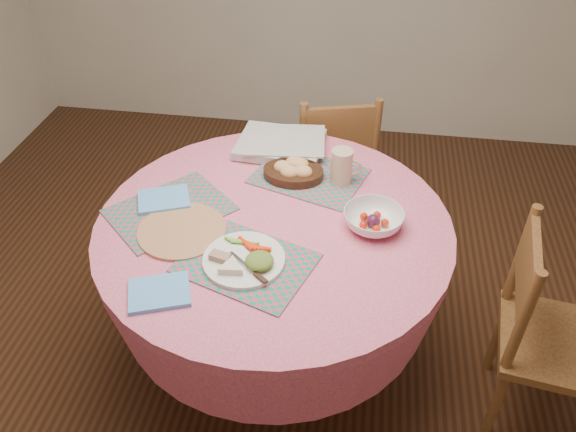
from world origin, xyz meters
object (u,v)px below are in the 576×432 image
dining_table (275,262)px  fruit_bowl (373,220)px  bread_bowl (294,170)px  chair_back (332,166)px  dinner_plate (246,259)px  latte_mug (342,166)px  wicker_trivet (182,231)px  chair_right (544,332)px

dining_table → fruit_bowl: (0.34, 0.02, 0.23)m
dining_table → bread_bowl: bearing=83.7°
chair_back → dinner_plate: 1.11m
latte_mug → dining_table: bearing=-128.5°
bread_bowl → fruit_bowl: 0.40m
chair_back → wicker_trivet: size_ratio=2.89×
dining_table → fruit_bowl: size_ratio=4.74×
dining_table → latte_mug: bearing=51.5°
chair_back → wicker_trivet: (-0.44, -0.92, 0.30)m
latte_mug → fruit_bowl: (0.13, -0.25, -0.04)m
chair_back → fruit_bowl: bearing=89.0°
dining_table → wicker_trivet: (-0.30, -0.10, 0.20)m
wicker_trivet → dinner_plate: bearing=-26.2°
chair_back → dining_table: bearing=65.2°
chair_back → dinner_plate: bearing=64.7°
chair_back → fruit_bowl: 0.89m
dinner_plate → latte_mug: size_ratio=1.94×
wicker_trivet → dinner_plate: (0.25, -0.12, 0.02)m
dining_table → chair_right: size_ratio=1.45×
chair_back → bread_bowl: chair_back is taller
bread_bowl → latte_mug: 0.19m
chair_right → chair_back: (-0.82, 0.91, 0.01)m
dining_table → chair_back: chair_back is taller
dinner_plate → fruit_bowl: 0.46m
chair_right → dinner_plate: chair_right is taller
wicker_trivet → fruit_bowl: (0.64, 0.13, 0.03)m
dinner_plate → latte_mug: (0.26, 0.49, 0.05)m
dinner_plate → dining_table: bearing=77.4°
dinner_plate → bread_bowl: (0.08, 0.50, 0.01)m
chair_right → chair_back: bearing=50.5°
chair_back → wicker_trivet: 1.07m
chair_back → wicker_trivet: chair_back is taller
wicker_trivet → latte_mug: (0.51, 0.37, 0.07)m
chair_back → bread_bowl: (-0.11, -0.55, 0.33)m
chair_right → fruit_bowl: size_ratio=3.26×
bread_bowl → fruit_bowl: size_ratio=0.88×
chair_back → wicker_trivet: bearing=49.7°
chair_right → latte_mug: (-0.75, 0.36, 0.38)m
latte_mug → chair_right: bearing=-25.5°
wicker_trivet → bread_bowl: size_ratio=1.30×
latte_mug → fruit_bowl: size_ratio=0.52×
dinner_plate → latte_mug: bearing=61.9°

